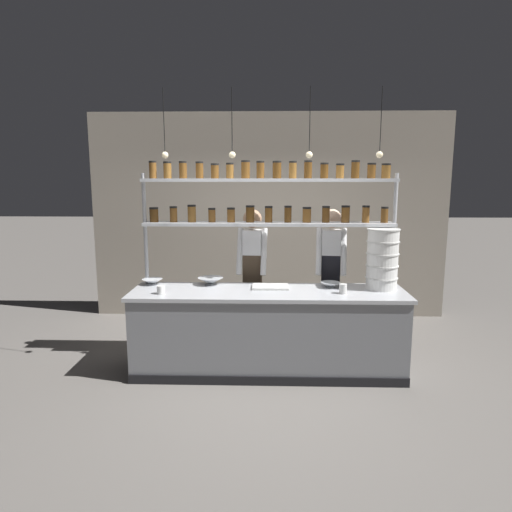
{
  "coord_description": "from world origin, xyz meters",
  "views": [
    {
      "loc": [
        0.01,
        -4.8,
        2.13
      ],
      "look_at": [
        -0.14,
        0.2,
        1.27
      ],
      "focal_mm": 32.0,
      "sensor_mm": 36.0,
      "label": 1
    }
  ],
  "objects_px": {
    "prep_bowl_center_front": "(152,282)",
    "serving_cup_front": "(343,289)",
    "spice_shelf_unit": "(269,203)",
    "chef_left": "(252,270)",
    "cutting_board": "(270,287)",
    "prep_bowl_center_back": "(211,281)",
    "chef_center": "(331,270)",
    "serving_cup_by_board": "(161,290)",
    "prep_bowl_near_left": "(330,285)",
    "container_stack": "(382,259)"
  },
  "relations": [
    {
      "from": "chef_left",
      "to": "prep_bowl_center_back",
      "type": "distance_m",
      "value": 0.58
    },
    {
      "from": "prep_bowl_center_front",
      "to": "serving_cup_front",
      "type": "xyz_separation_m",
      "value": [
        2.12,
        -0.36,
        0.02
      ]
    },
    {
      "from": "chef_center",
      "to": "prep_bowl_center_back",
      "type": "relative_size",
      "value": 6.06
    },
    {
      "from": "spice_shelf_unit",
      "to": "chef_left",
      "type": "xyz_separation_m",
      "value": [
        -0.2,
        0.29,
        -0.83
      ]
    },
    {
      "from": "container_stack",
      "to": "serving_cup_front",
      "type": "bearing_deg",
      "value": -153.04
    },
    {
      "from": "prep_bowl_center_back",
      "to": "serving_cup_by_board",
      "type": "distance_m",
      "value": 0.65
    },
    {
      "from": "prep_bowl_near_left",
      "to": "chef_center",
      "type": "bearing_deg",
      "value": 82.58
    },
    {
      "from": "prep_bowl_center_front",
      "to": "serving_cup_by_board",
      "type": "distance_m",
      "value": 0.47
    },
    {
      "from": "prep_bowl_center_back",
      "to": "serving_cup_front",
      "type": "distance_m",
      "value": 1.5
    },
    {
      "from": "cutting_board",
      "to": "prep_bowl_center_back",
      "type": "height_order",
      "value": "prep_bowl_center_back"
    },
    {
      "from": "prep_bowl_near_left",
      "to": "serving_cup_front",
      "type": "xyz_separation_m",
      "value": [
        0.1,
        -0.27,
        0.02
      ]
    },
    {
      "from": "prep_bowl_near_left",
      "to": "prep_bowl_center_front",
      "type": "bearing_deg",
      "value": 177.46
    },
    {
      "from": "container_stack",
      "to": "serving_cup_by_board",
      "type": "bearing_deg",
      "value": -172.8
    },
    {
      "from": "chef_center",
      "to": "serving_cup_front",
      "type": "xyz_separation_m",
      "value": [
        0.04,
        -0.7,
        -0.06
      ]
    },
    {
      "from": "cutting_board",
      "to": "serving_cup_front",
      "type": "relative_size",
      "value": 3.86
    },
    {
      "from": "spice_shelf_unit",
      "to": "chef_left",
      "type": "bearing_deg",
      "value": 124.21
    },
    {
      "from": "chef_left",
      "to": "chef_center",
      "type": "bearing_deg",
      "value": 3.52
    },
    {
      "from": "prep_bowl_near_left",
      "to": "prep_bowl_center_back",
      "type": "relative_size",
      "value": 0.75
    },
    {
      "from": "prep_bowl_near_left",
      "to": "serving_cup_by_board",
      "type": "xyz_separation_m",
      "value": [
        -1.82,
        -0.34,
        0.01
      ]
    },
    {
      "from": "cutting_board",
      "to": "serving_cup_by_board",
      "type": "relative_size",
      "value": 4.55
    },
    {
      "from": "chef_center",
      "to": "cutting_board",
      "type": "relative_size",
      "value": 4.41
    },
    {
      "from": "prep_bowl_center_front",
      "to": "serving_cup_by_board",
      "type": "relative_size",
      "value": 2.67
    },
    {
      "from": "spice_shelf_unit",
      "to": "chef_left",
      "type": "relative_size",
      "value": 1.63
    },
    {
      "from": "spice_shelf_unit",
      "to": "serving_cup_by_board",
      "type": "relative_size",
      "value": 32.53
    },
    {
      "from": "cutting_board",
      "to": "serving_cup_front",
      "type": "bearing_deg",
      "value": -17.0
    },
    {
      "from": "container_stack",
      "to": "serving_cup_front",
      "type": "xyz_separation_m",
      "value": [
        -0.45,
        -0.23,
        -0.28
      ]
    },
    {
      "from": "serving_cup_by_board",
      "to": "cutting_board",
      "type": "bearing_deg",
      "value": 14.72
    },
    {
      "from": "prep_bowl_center_back",
      "to": "serving_cup_front",
      "type": "height_order",
      "value": "serving_cup_front"
    },
    {
      "from": "chef_center",
      "to": "prep_bowl_near_left",
      "type": "relative_size",
      "value": 8.09
    },
    {
      "from": "chef_center",
      "to": "prep_bowl_center_front",
      "type": "bearing_deg",
      "value": -164.17
    },
    {
      "from": "container_stack",
      "to": "serving_cup_front",
      "type": "distance_m",
      "value": 0.58
    },
    {
      "from": "chef_left",
      "to": "prep_bowl_near_left",
      "type": "distance_m",
      "value": 1.0
    },
    {
      "from": "serving_cup_by_board",
      "to": "prep_bowl_near_left",
      "type": "bearing_deg",
      "value": 10.52
    },
    {
      "from": "spice_shelf_unit",
      "to": "cutting_board",
      "type": "distance_m",
      "value": 0.94
    },
    {
      "from": "spice_shelf_unit",
      "to": "chef_left",
      "type": "distance_m",
      "value": 0.9
    },
    {
      "from": "spice_shelf_unit",
      "to": "prep_bowl_near_left",
      "type": "bearing_deg",
      "value": -13.4
    },
    {
      "from": "chef_left",
      "to": "chef_center",
      "type": "height_order",
      "value": "chef_center"
    },
    {
      "from": "chef_center",
      "to": "serving_cup_front",
      "type": "relative_size",
      "value": 17.02
    },
    {
      "from": "chef_center",
      "to": "serving_cup_by_board",
      "type": "relative_size",
      "value": 20.07
    },
    {
      "from": "cutting_board",
      "to": "prep_bowl_center_front",
      "type": "height_order",
      "value": "prep_bowl_center_front"
    },
    {
      "from": "serving_cup_by_board",
      "to": "prep_bowl_center_back",
      "type": "bearing_deg",
      "value": 43.99
    },
    {
      "from": "spice_shelf_unit",
      "to": "cutting_board",
      "type": "xyz_separation_m",
      "value": [
        0.02,
        -0.2,
        -0.92
      ]
    },
    {
      "from": "chef_left",
      "to": "prep_bowl_center_front",
      "type": "bearing_deg",
      "value": -157.5
    },
    {
      "from": "chef_left",
      "to": "prep_bowl_center_back",
      "type": "xyz_separation_m",
      "value": [
        -0.47,
        -0.34,
        -0.06
      ]
    },
    {
      "from": "spice_shelf_unit",
      "to": "serving_cup_front",
      "type": "bearing_deg",
      "value": -28.87
    },
    {
      "from": "serving_cup_front",
      "to": "serving_cup_by_board",
      "type": "xyz_separation_m",
      "value": [
        -1.92,
        -0.07,
        -0.01
      ]
    },
    {
      "from": "chef_center",
      "to": "serving_cup_front",
      "type": "bearing_deg",
      "value": -80.27
    },
    {
      "from": "prep_bowl_near_left",
      "to": "serving_cup_front",
      "type": "relative_size",
      "value": 2.1
    },
    {
      "from": "prep_bowl_center_front",
      "to": "prep_bowl_near_left",
      "type": "bearing_deg",
      "value": -2.54
    },
    {
      "from": "spice_shelf_unit",
      "to": "cutting_board",
      "type": "height_order",
      "value": "spice_shelf_unit"
    }
  ]
}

